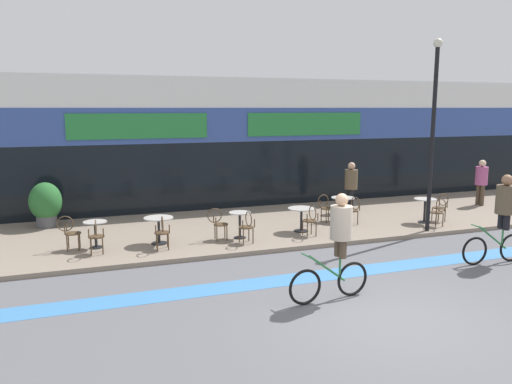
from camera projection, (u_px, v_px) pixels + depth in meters
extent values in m
plane|color=#5B5B60|center=(389.00, 319.00, 8.88)|extent=(120.00, 120.00, 0.00)
cube|color=gray|center=(253.00, 226.00, 15.59)|extent=(40.00, 5.50, 0.12)
cube|color=silver|center=(213.00, 142.00, 19.61)|extent=(40.00, 4.00, 4.78)
cube|color=black|center=(227.00, 175.00, 17.96)|extent=(38.80, 0.10, 2.40)
cube|color=#334C93|center=(227.00, 125.00, 17.68)|extent=(39.20, 0.14, 1.20)
cube|color=#237A38|center=(139.00, 126.00, 16.59)|extent=(4.61, 0.08, 0.84)
cube|color=#237A38|center=(306.00, 124.00, 18.64)|extent=(4.61, 0.08, 0.84)
cube|color=#3D7AB7|center=(323.00, 275.00, 11.21)|extent=(36.00, 0.70, 0.01)
cylinder|color=black|center=(96.00, 247.00, 12.99)|extent=(0.33, 0.33, 0.02)
cylinder|color=black|center=(96.00, 235.00, 12.94)|extent=(0.07, 0.07, 0.68)
cylinder|color=#ADA8A3|center=(95.00, 222.00, 12.88)|extent=(0.60, 0.60, 0.02)
cylinder|color=black|center=(159.00, 243.00, 13.39)|extent=(0.43, 0.43, 0.02)
cylinder|color=black|center=(159.00, 231.00, 13.33)|extent=(0.07, 0.07, 0.70)
cylinder|color=#ADA8A3|center=(158.00, 218.00, 13.27)|extent=(0.78, 0.78, 0.02)
cylinder|color=black|center=(240.00, 238.00, 13.97)|extent=(0.33, 0.33, 0.02)
cylinder|color=black|center=(240.00, 226.00, 13.91)|extent=(0.07, 0.07, 0.71)
cylinder|color=#ADA8A3|center=(240.00, 213.00, 13.85)|extent=(0.61, 0.61, 0.02)
cylinder|color=black|center=(301.00, 231.00, 14.72)|extent=(0.44, 0.44, 0.02)
cylinder|color=black|center=(301.00, 220.00, 14.67)|extent=(0.07, 0.07, 0.68)
cylinder|color=#ADA8A3|center=(301.00, 208.00, 14.61)|extent=(0.79, 0.79, 0.02)
cylinder|color=black|center=(342.00, 220.00, 16.13)|extent=(0.41, 0.41, 0.02)
cylinder|color=black|center=(343.00, 209.00, 16.07)|extent=(0.07, 0.07, 0.74)
cylinder|color=#ADA8A3|center=(343.00, 198.00, 16.00)|extent=(0.75, 0.75, 0.02)
cylinder|color=black|center=(424.00, 222.00, 15.86)|extent=(0.38, 0.38, 0.02)
cylinder|color=black|center=(425.00, 211.00, 15.80)|extent=(0.07, 0.07, 0.74)
cylinder|color=#ADA8A3|center=(425.00, 199.00, 15.74)|extent=(0.70, 0.70, 0.02)
cylinder|color=#4C3823|center=(96.00, 237.00, 12.41)|extent=(0.42, 0.42, 0.03)
cylinder|color=#4C3823|center=(91.00, 244.00, 12.54)|extent=(0.03, 0.03, 0.42)
cylinder|color=#4C3823|center=(103.00, 243.00, 12.62)|extent=(0.03, 0.03, 0.42)
cylinder|color=#4C3823|center=(91.00, 247.00, 12.28)|extent=(0.03, 0.03, 0.42)
cylinder|color=#4C3823|center=(103.00, 246.00, 12.36)|extent=(0.03, 0.03, 0.42)
torus|color=#4C3823|center=(96.00, 228.00, 12.21)|extent=(0.05, 0.41, 0.41)
cylinder|color=#4C3823|center=(89.00, 234.00, 12.18)|extent=(0.03, 0.03, 0.23)
cylinder|color=#4C3823|center=(103.00, 233.00, 12.28)|extent=(0.03, 0.03, 0.23)
cylinder|color=#4C3823|center=(73.00, 233.00, 12.74)|extent=(0.44, 0.44, 0.03)
cylinder|color=#4C3823|center=(80.00, 240.00, 12.94)|extent=(0.03, 0.03, 0.42)
cylinder|color=#4C3823|center=(79.00, 243.00, 12.67)|extent=(0.03, 0.03, 0.42)
cylinder|color=#4C3823|center=(68.00, 241.00, 12.88)|extent=(0.03, 0.03, 0.42)
cylinder|color=#4C3823|center=(67.00, 244.00, 12.61)|extent=(0.03, 0.03, 0.42)
torus|color=#4C3823|center=(65.00, 224.00, 12.65)|extent=(0.41, 0.07, 0.41)
cylinder|color=#4C3823|center=(66.00, 227.00, 12.84)|extent=(0.03, 0.03, 0.23)
cylinder|color=#4C3823|center=(65.00, 230.00, 12.51)|extent=(0.03, 0.03, 0.23)
cylinder|color=#4C3823|center=(162.00, 233.00, 12.81)|extent=(0.43, 0.43, 0.03)
cylinder|color=#4C3823|center=(157.00, 240.00, 12.94)|extent=(0.03, 0.03, 0.42)
cylinder|color=#4C3823|center=(167.00, 239.00, 13.01)|extent=(0.03, 0.03, 0.42)
cylinder|color=#4C3823|center=(157.00, 243.00, 12.68)|extent=(0.03, 0.03, 0.42)
cylinder|color=#4C3823|center=(168.00, 242.00, 12.75)|extent=(0.03, 0.03, 0.42)
torus|color=#4C3823|center=(162.00, 224.00, 12.60)|extent=(0.06, 0.41, 0.41)
cylinder|color=#4C3823|center=(156.00, 230.00, 12.58)|extent=(0.03, 0.03, 0.23)
cylinder|color=#4C3823|center=(169.00, 229.00, 12.67)|extent=(0.03, 0.03, 0.23)
cylinder|color=#4C3823|center=(246.00, 227.00, 13.39)|extent=(0.43, 0.43, 0.03)
cylinder|color=#4C3823|center=(239.00, 235.00, 13.49)|extent=(0.03, 0.03, 0.42)
cylinder|color=#4C3823|center=(249.00, 234.00, 13.61)|extent=(0.03, 0.03, 0.42)
cylinder|color=#4C3823|center=(243.00, 237.00, 13.24)|extent=(0.03, 0.03, 0.42)
cylinder|color=#4C3823|center=(253.00, 236.00, 13.36)|extent=(0.03, 0.03, 0.42)
torus|color=#4C3823|center=(249.00, 219.00, 13.19)|extent=(0.06, 0.41, 0.41)
cylinder|color=#4C3823|center=(243.00, 225.00, 13.14)|extent=(0.03, 0.03, 0.23)
cylinder|color=#4C3823|center=(255.00, 223.00, 13.28)|extent=(0.03, 0.03, 0.23)
cylinder|color=#4C3823|center=(221.00, 224.00, 13.71)|extent=(0.43, 0.43, 0.03)
cylinder|color=#4C3823|center=(225.00, 231.00, 13.92)|extent=(0.03, 0.03, 0.42)
cylinder|color=#4C3823|center=(227.00, 233.00, 13.65)|extent=(0.03, 0.03, 0.42)
cylinder|color=#4C3823|center=(215.00, 231.00, 13.85)|extent=(0.03, 0.03, 0.42)
cylinder|color=#4C3823|center=(217.00, 234.00, 13.58)|extent=(0.03, 0.03, 0.42)
torus|color=#4C3823|center=(215.00, 215.00, 13.63)|extent=(0.41, 0.06, 0.41)
cylinder|color=#4C3823|center=(214.00, 219.00, 13.81)|extent=(0.03, 0.03, 0.23)
cylinder|color=#4C3823|center=(216.00, 222.00, 13.49)|extent=(0.03, 0.03, 0.23)
cylinder|color=#4C3823|center=(310.00, 221.00, 14.14)|extent=(0.42, 0.42, 0.03)
cylinder|color=#4C3823|center=(303.00, 228.00, 14.26)|extent=(0.03, 0.03, 0.42)
cylinder|color=#4C3823|center=(311.00, 227.00, 14.36)|extent=(0.03, 0.03, 0.42)
cylinder|color=#4C3823|center=(307.00, 230.00, 14.00)|extent=(0.03, 0.03, 0.42)
cylinder|color=#4C3823|center=(316.00, 229.00, 14.11)|extent=(0.03, 0.03, 0.42)
torus|color=#4C3823|center=(313.00, 213.00, 13.94)|extent=(0.04, 0.41, 0.41)
cylinder|color=#4C3823|center=(307.00, 218.00, 13.90)|extent=(0.03, 0.03, 0.23)
cylinder|color=#4C3823|center=(318.00, 217.00, 14.03)|extent=(0.03, 0.03, 0.23)
cylinder|color=#4C3823|center=(352.00, 211.00, 15.55)|extent=(0.45, 0.45, 0.03)
cylinder|color=#4C3823|center=(345.00, 217.00, 15.64)|extent=(0.03, 0.03, 0.42)
cylinder|color=#4C3823|center=(352.00, 216.00, 15.77)|extent=(0.03, 0.03, 0.42)
cylinder|color=#4C3823|center=(351.00, 219.00, 15.40)|extent=(0.03, 0.03, 0.42)
cylinder|color=#4C3823|center=(358.00, 218.00, 15.53)|extent=(0.03, 0.03, 0.42)
torus|color=#4C3823|center=(355.00, 203.00, 15.35)|extent=(0.08, 0.41, 0.41)
cylinder|color=#4C3823|center=(351.00, 208.00, 15.30)|extent=(0.03, 0.03, 0.23)
cylinder|color=#4C3823|center=(360.00, 207.00, 15.45)|extent=(0.03, 0.03, 0.23)
cylinder|color=#4C3823|center=(327.00, 209.00, 15.87)|extent=(0.45, 0.45, 0.03)
cylinder|color=#4C3823|center=(328.00, 214.00, 16.10)|extent=(0.03, 0.03, 0.42)
cylinder|color=#4C3823|center=(334.00, 216.00, 15.85)|extent=(0.03, 0.03, 0.42)
cylinder|color=#4C3823|center=(321.00, 215.00, 15.97)|extent=(0.03, 0.03, 0.42)
cylinder|color=#4C3823|center=(326.00, 217.00, 15.72)|extent=(0.03, 0.03, 0.42)
torus|color=#4C3823|center=(323.00, 201.00, 15.75)|extent=(0.41, 0.08, 0.41)
cylinder|color=#4C3823|center=(320.00, 204.00, 15.93)|extent=(0.03, 0.03, 0.23)
cylinder|color=#4C3823|center=(326.00, 206.00, 15.63)|extent=(0.03, 0.03, 0.23)
cylinder|color=#4C3823|center=(436.00, 212.00, 15.28)|extent=(0.43, 0.43, 0.03)
cylinder|color=#4C3823|center=(429.00, 219.00, 15.39)|extent=(0.03, 0.03, 0.42)
cylinder|color=#4C3823|center=(436.00, 218.00, 15.50)|extent=(0.03, 0.03, 0.42)
cylinder|color=#4C3823|center=(436.00, 221.00, 15.13)|extent=(0.03, 0.03, 0.42)
cylinder|color=#4C3823|center=(443.00, 220.00, 15.25)|extent=(0.03, 0.03, 0.42)
torus|color=#4C3823|center=(441.00, 205.00, 15.08)|extent=(0.06, 0.41, 0.41)
cylinder|color=#4C3823|center=(436.00, 210.00, 15.04)|extent=(0.03, 0.03, 0.23)
cylinder|color=#4C3823|center=(445.00, 209.00, 15.17)|extent=(0.03, 0.03, 0.23)
cylinder|color=#4C3823|center=(439.00, 208.00, 15.97)|extent=(0.42, 0.42, 0.03)
cylinder|color=#4C3823|center=(438.00, 216.00, 15.83)|extent=(0.03, 0.03, 0.42)
cylinder|color=#4C3823|center=(432.00, 214.00, 16.08)|extent=(0.03, 0.03, 0.42)
cylinder|color=#4C3823|center=(445.00, 215.00, 15.94)|extent=(0.03, 0.03, 0.42)
cylinder|color=#4C3823|center=(439.00, 214.00, 16.19)|extent=(0.03, 0.03, 0.42)
torus|color=#4C3823|center=(444.00, 199.00, 16.00)|extent=(0.41, 0.05, 0.41)
cylinder|color=#4C3823|center=(447.00, 205.00, 15.86)|extent=(0.03, 0.03, 0.23)
cylinder|color=#4C3823|center=(439.00, 203.00, 16.17)|extent=(0.03, 0.03, 0.23)
cylinder|color=#4C4C51|center=(47.00, 221.00, 15.23)|extent=(0.60, 0.60, 0.39)
ellipsoid|color=#28662D|center=(45.00, 201.00, 15.13)|extent=(0.96, 0.96, 1.15)
cylinder|color=black|center=(432.00, 141.00, 14.37)|extent=(0.12, 0.12, 5.31)
sphere|color=beige|center=(438.00, 43.00, 13.91)|extent=(0.26, 0.26, 0.26)
torus|color=black|center=(475.00, 251.00, 11.89)|extent=(0.70, 0.10, 0.70)
torus|color=black|center=(512.00, 248.00, 12.18)|extent=(0.70, 0.10, 0.70)
cylinder|color=#2D753D|center=(492.00, 238.00, 11.97)|extent=(0.84, 0.10, 0.63)
cylinder|color=#2D753D|center=(502.00, 239.00, 12.06)|extent=(0.04, 0.04, 0.49)
cylinder|color=#2D753D|center=(478.00, 227.00, 11.81)|extent=(0.06, 0.48, 0.03)
cylinder|color=black|center=(506.00, 222.00, 11.91)|extent=(0.16, 0.16, 0.38)
cylinder|color=black|center=(501.00, 221.00, 12.07)|extent=(0.16, 0.16, 0.38)
cylinder|color=brown|center=(506.00, 200.00, 11.90)|extent=(0.48, 0.48, 0.69)
sphere|color=#9E7051|center=(507.00, 180.00, 11.82)|extent=(0.26, 0.26, 0.26)
torus|color=black|center=(305.00, 287.00, 9.49)|extent=(0.71, 0.12, 0.70)
torus|color=black|center=(352.00, 279.00, 9.95)|extent=(0.71, 0.12, 0.70)
cylinder|color=#2D753D|center=(327.00, 269.00, 9.64)|extent=(0.85, 0.12, 0.63)
cylinder|color=#2D753D|center=(340.00, 269.00, 9.78)|extent=(0.04, 0.04, 0.49)
cylinder|color=#2D753D|center=(308.00, 256.00, 9.41)|extent=(0.07, 0.48, 0.03)
cylinder|color=#4C3D2D|center=(343.00, 249.00, 9.63)|extent=(0.16, 0.16, 0.36)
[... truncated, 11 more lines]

